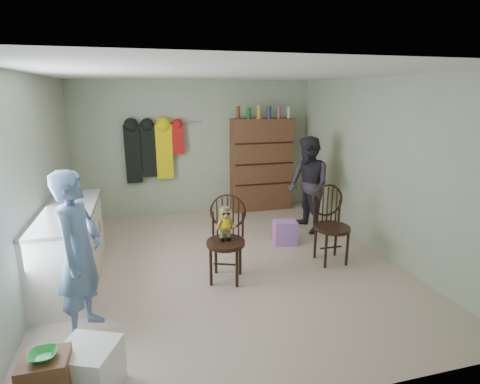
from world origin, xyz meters
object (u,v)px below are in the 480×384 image
object	(u,v)px
counter	(70,246)
chair_far	(330,221)
chair_front	(226,232)
dresser	(262,164)

from	to	relation	value
counter	chair_far	xyz separation A→B (m)	(3.36, -0.25, 0.10)
chair_front	dresser	distance (m)	3.03
chair_front	chair_far	world-z (taller)	chair_front
chair_far	dresser	world-z (taller)	dresser
counter	dresser	world-z (taller)	dresser
chair_front	dresser	world-z (taller)	dresser
counter	dresser	bearing A→B (deg)	35.69
chair_far	dresser	distance (m)	2.58
dresser	counter	bearing A→B (deg)	-144.31
dresser	chair_front	bearing A→B (deg)	-116.32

